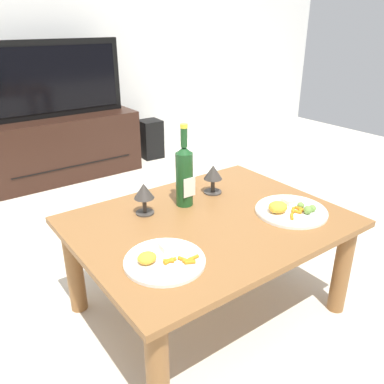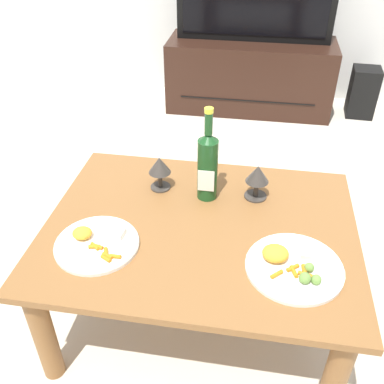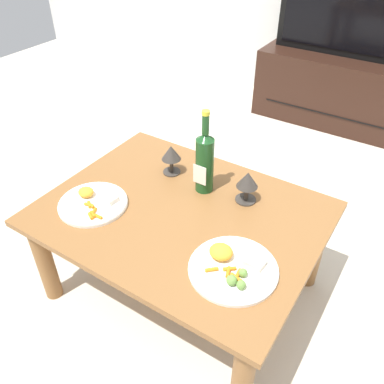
% 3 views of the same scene
% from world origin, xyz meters
% --- Properties ---
extents(ground_plane, '(6.40, 6.40, 0.00)m').
position_xyz_m(ground_plane, '(0.00, 0.00, 0.00)').
color(ground_plane, beige).
extents(dining_table, '(1.03, 0.79, 0.44)m').
position_xyz_m(dining_table, '(0.00, 0.00, 0.36)').
color(dining_table, brown).
rests_on(dining_table, ground_plane).
extents(tv_stand, '(1.13, 0.44, 0.48)m').
position_xyz_m(tv_stand, '(0.07, 1.91, 0.24)').
color(tv_stand, black).
rests_on(tv_stand, ground_plane).
extents(tv_screen, '(1.02, 0.05, 0.55)m').
position_xyz_m(tv_screen, '(0.07, 1.91, 0.75)').
color(tv_screen, black).
rests_on(tv_screen, tv_stand).
extents(floor_speaker, '(0.19, 0.19, 0.34)m').
position_xyz_m(floor_speaker, '(0.86, 1.91, 0.17)').
color(floor_speaker, black).
rests_on(floor_speaker, ground_plane).
extents(wine_bottle, '(0.07, 0.07, 0.35)m').
position_xyz_m(wine_bottle, '(-0.00, 0.17, 0.57)').
color(wine_bottle, '#19471E').
rests_on(wine_bottle, dining_table).
extents(goblet_left, '(0.08, 0.08, 0.13)m').
position_xyz_m(goblet_left, '(-0.18, 0.19, 0.53)').
color(goblet_left, '#38332D').
rests_on(goblet_left, dining_table).
extents(goblet_right, '(0.08, 0.08, 0.13)m').
position_xyz_m(goblet_right, '(0.17, 0.19, 0.52)').
color(goblet_right, '#38332D').
rests_on(goblet_right, dining_table).
extents(dinner_plate_left, '(0.26, 0.26, 0.05)m').
position_xyz_m(dinner_plate_left, '(-0.30, -0.15, 0.45)').
color(dinner_plate_left, white).
rests_on(dinner_plate_left, dining_table).
extents(dinner_plate_right, '(0.29, 0.29, 0.06)m').
position_xyz_m(dinner_plate_right, '(0.30, -0.15, 0.45)').
color(dinner_plate_right, white).
rests_on(dinner_plate_right, dining_table).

